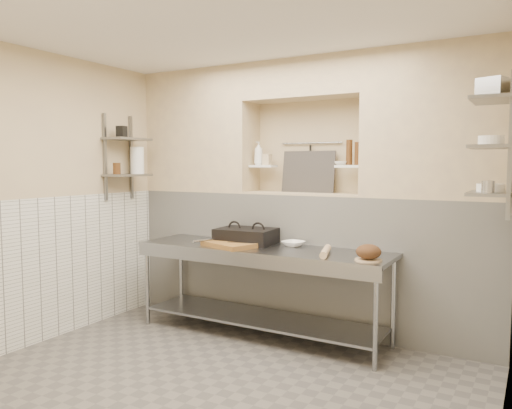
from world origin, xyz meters
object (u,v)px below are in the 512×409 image
Objects in this scene: mixing_bowl at (293,244)px; bread_loaf at (369,252)px; cutting_board at (231,244)px; bowl_alcove at (341,163)px; bottle_soap at (259,153)px; prep_table at (261,273)px; panini_press at (246,236)px; rolling_pin at (326,251)px; jug_left at (137,160)px.

bread_loaf is (0.88, -0.37, 0.05)m from mixing_bowl.
bowl_alcove is at bearing 35.32° from cutting_board.
bottle_soap is 0.97m from bowl_alcove.
bottle_soap is at bearing 121.14° from prep_table.
panini_press is 4.99× the size of bowl_alcove.
rolling_pin is 1.01m from bowl_alcove.
rolling_pin is 0.43m from bread_loaf.
cutting_board is at bearing -85.10° from bottle_soap.
rolling_pin is 2.01× the size of bread_loaf.
cutting_board is (-0.04, -0.23, -0.06)m from panini_press.
rolling_pin reaches higher than mixing_bowl.
bottle_soap is at bearing 154.10° from bread_loaf.
panini_press is 1.22m from bowl_alcove.
cutting_board is 1.73× the size of jug_left.
mixing_bowl is at bearing -30.42° from bottle_soap.
jug_left is (-1.88, -0.20, 0.84)m from mixing_bowl.
cutting_board is 1.42m from bread_loaf.
prep_table is 21.24× the size of bowl_alcove.
bowl_alcove is at bearing 21.10° from panini_press.
jug_left is (-1.38, -0.11, 0.79)m from panini_press.
jug_left reaches higher than rolling_pin.
panini_press is 2.81× the size of mixing_bowl.
bottle_soap is at bearing 98.59° from panini_press.
bottle_soap reaches higher than bowl_alcove.
bowl_alcove is at bearing -1.83° from bottle_soap.
panini_press is 0.24m from cutting_board.
cutting_board is at bearing -5.50° from jug_left.
cutting_board is 0.63m from mixing_bowl.
bottle_soap reaches higher than cutting_board.
mixing_bowl is 1.01× the size of bread_loaf.
bottle_soap is at bearing 94.90° from cutting_board.
jug_left reaches higher than cutting_board.
cutting_board is at bearing -148.98° from mixing_bowl.
bowl_alcove is (0.62, 0.54, 1.09)m from prep_table.
bread_loaf is at bearing -15.53° from panini_press.
jug_left reaches higher than bread_loaf.
prep_table is 1.37m from bottle_soap.
cutting_board is 1.59m from jug_left.
cutting_board is 2.03× the size of bottle_soap.
bottle_soap is (-0.34, 0.57, 1.20)m from prep_table.
bread_loaf is 1.14m from bowl_alcove.
rolling_pin is (0.46, -0.29, 0.01)m from mixing_bowl.
prep_table is 0.44m from mixing_bowl.
jug_left is (-2.34, 0.10, 0.83)m from rolling_pin.
panini_press is at bearing 167.93° from rolling_pin.
bread_loaf reaches higher than cutting_board.
jug_left reaches higher than bowl_alcove.
bottle_soap is (-0.60, 0.35, 0.92)m from mixing_bowl.
cutting_board reaches higher than prep_table.
bottle_soap is at bearing 178.17° from bowl_alcove.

